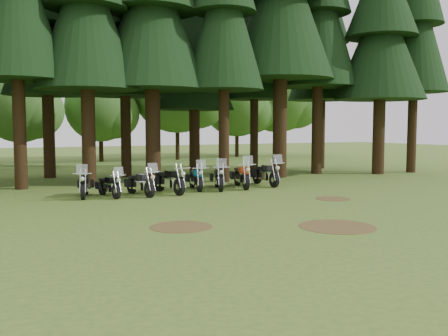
{
  "coord_description": "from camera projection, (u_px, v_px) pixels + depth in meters",
  "views": [
    {
      "loc": [
        -8.25,
        -15.11,
        2.84
      ],
      "look_at": [
        1.91,
        5.0,
        1.0
      ],
      "focal_mm": 40.0,
      "sensor_mm": 36.0,
      "label": 1
    }
  ],
  "objects": [
    {
      "name": "ground",
      "position": [
        240.0,
        209.0,
        17.38
      ],
      "size": [
        120.0,
        120.0,
        0.0
      ],
      "primitive_type": "plane",
      "color": "#415E21",
      "rests_on": "ground"
    },
    {
      "name": "pine_front_9",
      "position": [
        382.0,
        16.0,
        29.84
      ],
      "size": [
        5.44,
        5.44,
        15.89
      ],
      "color": "#312010",
      "rests_on": "ground"
    },
    {
      "name": "pine_front_10",
      "position": [
        416.0,
        1.0,
        30.74
      ],
      "size": [
        4.25,
        4.25,
        17.69
      ],
      "color": "#312010",
      "rests_on": "ground"
    },
    {
      "name": "pine_back_2",
      "position": [
        45.0,
        1.0,
        27.43
      ],
      "size": [
        4.85,
        4.85,
        16.3
      ],
      "color": "#312010",
      "rests_on": "ground"
    },
    {
      "name": "pine_back_3",
      "position": [
        124.0,
        5.0,
        27.94
      ],
      "size": [
        4.35,
        4.35,
        16.2
      ],
      "color": "#312010",
      "rests_on": "ground"
    },
    {
      "name": "pine_back_4",
      "position": [
        194.0,
        38.0,
        30.31
      ],
      "size": [
        4.94,
        4.94,
        13.78
      ],
      "color": "#312010",
      "rests_on": "ground"
    },
    {
      "name": "pine_back_5",
      "position": [
        255.0,
        18.0,
        31.65
      ],
      "size": [
        3.94,
        3.94,
        16.33
      ],
      "color": "#312010",
      "rests_on": "ground"
    },
    {
      "name": "pine_back_6",
      "position": [
        322.0,
        23.0,
        33.96
      ],
      "size": [
        4.59,
        4.59,
        16.58
      ],
      "color": "#312010",
      "rests_on": "ground"
    },
    {
      "name": "decid_3",
      "position": [
        24.0,
        105.0,
        37.25
      ],
      "size": [
        6.12,
        5.95,
        7.65
      ],
      "color": "#312010",
      "rests_on": "ground"
    },
    {
      "name": "decid_4",
      "position": [
        104.0,
        109.0,
        41.15
      ],
      "size": [
        5.93,
        5.76,
        7.41
      ],
      "color": "#312010",
      "rests_on": "ground"
    },
    {
      "name": "decid_5",
      "position": [
        182.0,
        88.0,
        43.48
      ],
      "size": [
        8.45,
        8.21,
        10.56
      ],
      "color": "#312010",
      "rests_on": "ground"
    },
    {
      "name": "decid_6",
      "position": [
        241.0,
        103.0,
        47.66
      ],
      "size": [
        7.06,
        6.86,
        8.82
      ],
      "color": "#312010",
      "rests_on": "ground"
    },
    {
      "name": "decid_7",
      "position": [
        282.0,
        93.0,
        49.49
      ],
      "size": [
        8.44,
        8.2,
        10.55
      ],
      "color": "#312010",
      "rests_on": "ground"
    },
    {
      "name": "dirt_patch_0",
      "position": [
        181.0,
        227.0,
        14.25
      ],
      "size": [
        1.8,
        1.8,
        0.01
      ],
      "primitive_type": "cylinder",
      "color": "#4C3D1E",
      "rests_on": "ground"
    },
    {
      "name": "dirt_patch_1",
      "position": [
        333.0,
        199.0,
        19.85
      ],
      "size": [
        1.4,
        1.4,
        0.01
      ],
      "primitive_type": "cylinder",
      "color": "#4C3D1E",
      "rests_on": "ground"
    },
    {
      "name": "dirt_patch_2",
      "position": [
        337.0,
        227.0,
        14.27
      ],
      "size": [
        2.2,
        2.2,
        0.01
      ],
      "primitive_type": "cylinder",
      "color": "#4C3D1E",
      "rests_on": "ground"
    },
    {
      "name": "motorcycle_0",
      "position": [
        85.0,
        186.0,
        20.3
      ],
      "size": [
        0.89,
        2.24,
        1.42
      ],
      "rotation": [
        0.0,
        0.0,
        -0.28
      ],
      "color": "black",
      "rests_on": "ground"
    },
    {
      "name": "motorcycle_1",
      "position": [
        109.0,
        187.0,
        20.31
      ],
      "size": [
        0.58,
        2.07,
        1.3
      ],
      "rotation": [
        0.0,
        0.0,
        0.16
      ],
      "color": "black",
      "rests_on": "ground"
    },
    {
      "name": "motorcycle_2",
      "position": [
        140.0,
        184.0,
        20.74
      ],
      "size": [
        0.69,
        2.28,
        1.43
      ],
      "rotation": [
        0.0,
        0.0,
        0.18
      ],
      "color": "black",
      "rests_on": "ground"
    },
    {
      "name": "motorcycle_3",
      "position": [
        169.0,
        182.0,
        21.46
      ],
      "size": [
        0.55,
        2.42,
        0.99
      ],
      "rotation": [
        0.0,
        0.0,
        0.17
      ],
      "color": "black",
      "rests_on": "ground"
    },
    {
      "name": "motorcycle_4",
      "position": [
        196.0,
        179.0,
        22.69
      ],
      "size": [
        0.72,
        2.3,
        1.45
      ],
      "rotation": [
        0.0,
        0.0,
        -0.2
      ],
      "color": "black",
      "rests_on": "ground"
    },
    {
      "name": "motorcycle_5",
      "position": [
        219.0,
        179.0,
        22.77
      ],
      "size": [
        1.09,
        2.33,
        1.5
      ],
      "rotation": [
        0.0,
        0.0,
        -0.35
      ],
      "color": "black",
      "rests_on": "ground"
    },
    {
      "name": "motorcycle_6",
      "position": [
        242.0,
        177.0,
        23.43
      ],
      "size": [
        0.96,
        2.5,
        1.59
      ],
      "rotation": [
        0.0,
        0.0,
        -0.26
      ],
      "color": "black",
      "rests_on": "ground"
    },
    {
      "name": "motorcycle_7",
      "position": [
        266.0,
        175.0,
        24.36
      ],
      "size": [
        0.5,
        2.51,
        1.58
      ],
      "rotation": [
        0.0,
        0.0,
        -0.05
      ],
      "color": "black",
      "rests_on": "ground"
    }
  ]
}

